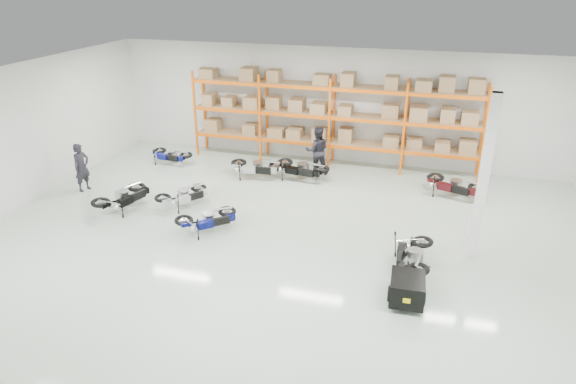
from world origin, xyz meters
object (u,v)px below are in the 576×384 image
(moto_silver_left, at_px, (184,192))
(person_left, at_px, (82,167))
(trailer, at_px, (407,289))
(person_back, at_px, (317,151))
(moto_back_b, at_px, (256,164))
(moto_back_c, at_px, (300,165))
(moto_back_d, at_px, (454,182))
(moto_touring_right, at_px, (412,251))
(moto_black_far_left, at_px, (123,193))
(moto_blue_centre, at_px, (208,216))
(moto_back_a, at_px, (170,152))

(moto_silver_left, relative_size, person_left, 0.93)
(trailer, height_order, person_back, person_back)
(moto_back_b, height_order, moto_back_c, moto_back_c)
(moto_silver_left, xyz_separation_m, moto_back_d, (8.51, 3.27, 0.06))
(moto_touring_right, distance_m, moto_back_c, 6.80)
(moto_black_far_left, relative_size, person_back, 0.96)
(moto_blue_centre, bearing_deg, moto_back_c, -61.13)
(moto_back_d, bearing_deg, moto_silver_left, 132.55)
(moto_blue_centre, distance_m, moto_touring_right, 5.97)
(person_left, bearing_deg, trailer, -94.37)
(moto_touring_right, distance_m, moto_back_a, 11.17)
(moto_back_b, xyz_separation_m, moto_back_d, (7.07, 0.23, -0.00))
(trailer, bearing_deg, moto_back_a, 141.96)
(moto_back_c, bearing_deg, moto_back_a, 99.77)
(moto_back_d, bearing_deg, moto_black_far_left, 132.87)
(moto_blue_centre, height_order, person_back, person_back)
(moto_silver_left, relative_size, trailer, 0.96)
(moto_back_d, distance_m, person_back, 5.05)
(moto_black_far_left, height_order, moto_touring_right, moto_black_far_left)
(moto_touring_right, relative_size, trailer, 1.05)
(moto_back_a, distance_m, moto_back_d, 10.88)
(moto_back_c, bearing_deg, person_back, -21.56)
(moto_touring_right, distance_m, moto_back_b, 7.76)
(moto_blue_centre, xyz_separation_m, moto_black_far_left, (-3.27, 0.66, 0.05))
(trailer, height_order, moto_back_b, moto_back_b)
(moto_blue_centre, relative_size, trailer, 0.98)
(person_back, bearing_deg, trailer, 98.92)
(moto_back_c, relative_size, moto_back_d, 1.03)
(moto_back_c, xyz_separation_m, person_back, (0.46, 0.72, 0.37))
(moto_silver_left, bearing_deg, moto_back_c, -97.63)
(moto_touring_right, height_order, moto_back_c, moto_back_c)
(moto_black_far_left, height_order, person_back, person_back)
(moto_silver_left, bearing_deg, moto_back_d, -123.97)
(moto_touring_right, bearing_deg, person_left, 171.38)
(moto_silver_left, bearing_deg, person_left, 31.85)
(person_left, bearing_deg, moto_back_c, -52.74)
(moto_silver_left, xyz_separation_m, moto_back_c, (3.07, 3.33, 0.07))
(moto_back_a, distance_m, moto_back_c, 5.44)
(moto_touring_right, bearing_deg, moto_black_far_left, 174.78)
(trailer, xyz_separation_m, person_left, (-11.44, 3.68, 0.45))
(moto_touring_right, height_order, moto_back_b, moto_back_b)
(moto_blue_centre, height_order, person_left, person_left)
(trailer, distance_m, moto_back_b, 8.85)
(moto_touring_right, xyz_separation_m, moto_back_d, (1.06, 5.13, 0.01))
(moto_back_a, bearing_deg, moto_black_far_left, -162.51)
(moto_touring_right, height_order, person_back, person_back)
(person_back, bearing_deg, moto_back_c, 38.64)
(person_left, bearing_deg, moto_back_a, -13.09)
(moto_silver_left, bearing_deg, moto_black_far_left, 57.86)
(moto_silver_left, distance_m, moto_back_c, 4.53)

